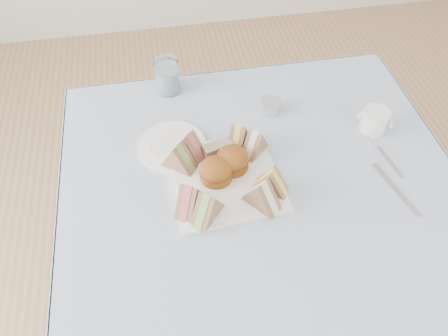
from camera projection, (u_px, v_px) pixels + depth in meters
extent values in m
plane|color=#9E7751|center=(252.00, 312.00, 1.65)|extent=(4.00, 4.00, 0.00)
cube|color=brown|center=(258.00, 267.00, 1.37)|extent=(0.90, 0.90, 0.74)
cube|color=silver|center=(266.00, 196.00, 1.08)|extent=(1.02, 1.02, 0.01)
cube|color=white|center=(224.00, 179.00, 1.11)|extent=(0.29, 0.29, 0.01)
cylinder|color=brown|center=(216.00, 171.00, 1.08)|extent=(0.09, 0.09, 0.06)
cylinder|color=brown|center=(232.00, 160.00, 1.10)|extent=(0.12, 0.12, 0.06)
cube|color=tan|center=(218.00, 149.00, 1.14)|extent=(0.08, 0.05, 0.04)
cylinder|color=white|center=(172.00, 146.00, 1.18)|extent=(0.22, 0.22, 0.01)
cylinder|color=white|center=(167.00, 76.00, 1.30)|extent=(0.10, 0.10, 0.11)
cylinder|color=silver|center=(271.00, 107.00, 1.27)|extent=(0.08, 0.08, 0.03)
cube|color=silver|center=(395.00, 189.00, 1.09)|extent=(0.05, 0.18, 0.00)
cube|color=silver|center=(385.00, 156.00, 1.16)|extent=(0.03, 0.16, 0.00)
cylinder|color=white|center=(374.00, 120.00, 1.21)|extent=(0.09, 0.09, 0.06)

